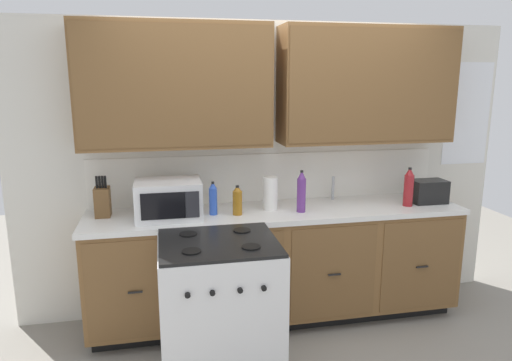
% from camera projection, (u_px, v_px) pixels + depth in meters
% --- Properties ---
extents(ground_plane, '(8.00, 8.00, 0.00)m').
position_uv_depth(ground_plane, '(286.00, 337.00, 3.56)').
color(ground_plane, gray).
extents(wall_unit, '(4.13, 0.40, 2.40)m').
position_uv_depth(wall_unit, '(273.00, 118.00, 3.68)').
color(wall_unit, silver).
rests_on(wall_unit, ground_plane).
extents(counter_run, '(2.96, 0.64, 0.94)m').
position_uv_depth(counter_run, '(278.00, 264.00, 3.74)').
color(counter_run, black).
rests_on(counter_run, ground_plane).
extents(stove_range, '(0.76, 0.68, 0.95)m').
position_uv_depth(stove_range, '(220.00, 309.00, 3.03)').
color(stove_range, white).
rests_on(stove_range, ground_plane).
extents(microwave, '(0.48, 0.37, 0.28)m').
position_uv_depth(microwave, '(168.00, 199.00, 3.41)').
color(microwave, white).
rests_on(microwave, counter_run).
extents(toaster, '(0.28, 0.18, 0.19)m').
position_uv_depth(toaster, '(428.00, 191.00, 3.84)').
color(toaster, black).
rests_on(toaster, counter_run).
extents(knife_block, '(0.11, 0.14, 0.31)m').
position_uv_depth(knife_block, '(103.00, 201.00, 3.45)').
color(knife_block, brown).
rests_on(knife_block, counter_run).
extents(sink_faucet, '(0.02, 0.02, 0.20)m').
position_uv_depth(sink_faucet, '(333.00, 188.00, 3.93)').
color(sink_faucet, '#B2B5BA').
rests_on(sink_faucet, counter_run).
extents(paper_towel_roll, '(0.12, 0.12, 0.26)m').
position_uv_depth(paper_towel_roll, '(270.00, 193.00, 3.63)').
color(paper_towel_roll, white).
rests_on(paper_towel_roll, counter_run).
extents(bottle_blue, '(0.06, 0.06, 0.25)m').
position_uv_depth(bottle_blue, '(213.00, 199.00, 3.49)').
color(bottle_blue, blue).
rests_on(bottle_blue, counter_run).
extents(bottle_violet, '(0.07, 0.07, 0.33)m').
position_uv_depth(bottle_violet, '(301.00, 192.00, 3.56)').
color(bottle_violet, '#663384').
rests_on(bottle_violet, counter_run).
extents(bottle_red, '(0.08, 0.08, 0.32)m').
position_uv_depth(bottle_red, '(409.00, 187.00, 3.73)').
color(bottle_red, maroon).
rests_on(bottle_red, counter_run).
extents(bottle_amber, '(0.07, 0.07, 0.23)m').
position_uv_depth(bottle_amber, '(237.00, 200.00, 3.49)').
color(bottle_amber, '#9E6619').
rests_on(bottle_amber, counter_run).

